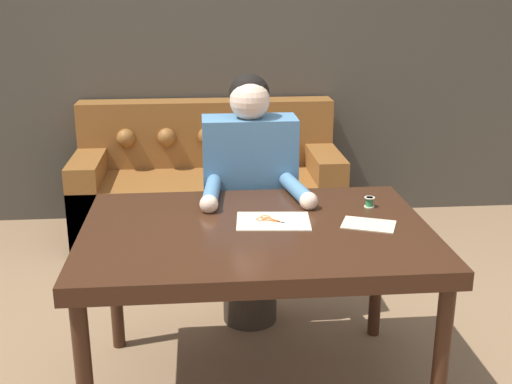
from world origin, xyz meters
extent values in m
cube|color=#474238|center=(0.00, 2.29, 1.30)|extent=(8.00, 0.06, 2.60)
cube|color=#381E11|center=(0.15, -0.02, 0.73)|extent=(1.39, 0.97, 0.07)
cylinder|color=#381E11|center=(0.78, -0.45, 0.35)|extent=(0.06, 0.06, 0.69)
cylinder|color=#381E11|center=(-0.49, 0.40, 0.35)|extent=(0.06, 0.06, 0.69)
cylinder|color=#381E11|center=(0.78, 0.40, 0.35)|extent=(0.06, 0.06, 0.69)
cube|color=brown|center=(-0.01, 1.85, 0.22)|extent=(1.80, 0.78, 0.44)
cube|color=brown|center=(-0.01, 2.13, 0.67)|extent=(1.80, 0.22, 0.46)
cube|color=brown|center=(-0.82, 1.85, 0.30)|extent=(0.20, 0.78, 0.60)
cube|color=brown|center=(0.79, 1.85, 0.30)|extent=(0.20, 0.78, 0.60)
sphere|color=brown|center=(-0.58, 2.00, 0.67)|extent=(0.13, 0.13, 0.13)
sphere|color=brown|center=(-0.29, 2.00, 0.67)|extent=(0.13, 0.13, 0.13)
sphere|color=brown|center=(-0.01, 2.00, 0.67)|extent=(0.13, 0.13, 0.13)
sphere|color=brown|center=(0.27, 2.00, 0.67)|extent=(0.13, 0.13, 0.13)
sphere|color=brown|center=(0.55, 2.00, 0.67)|extent=(0.13, 0.13, 0.13)
cube|color=white|center=(0.38, 1.75, 0.44)|extent=(0.38, 0.27, 0.00)
cylinder|color=#33281E|center=(0.17, 0.61, 0.24)|extent=(0.28, 0.28, 0.48)
cube|color=teal|center=(0.17, 0.61, 0.78)|extent=(0.45, 0.22, 0.60)
sphere|color=beige|center=(0.17, 0.59, 1.17)|extent=(0.19, 0.19, 0.19)
sphere|color=black|center=(0.17, 0.62, 1.19)|extent=(0.20, 0.20, 0.20)
cylinder|color=teal|center=(-0.02, 0.34, 0.80)|extent=(0.10, 0.34, 0.07)
sphere|color=beige|center=(-0.03, 0.17, 0.80)|extent=(0.08, 0.08, 0.08)
cylinder|color=teal|center=(0.37, 0.34, 0.80)|extent=(0.12, 0.34, 0.07)
sphere|color=beige|center=(0.39, 0.18, 0.80)|extent=(0.08, 0.08, 0.08)
cube|color=beige|center=(0.23, 0.03, 0.77)|extent=(0.32, 0.24, 0.00)
cube|color=beige|center=(0.60, -0.04, 0.77)|extent=(0.25, 0.21, 0.00)
cube|color=silver|center=(0.31, -0.02, 0.77)|extent=(0.12, 0.07, 0.00)
cube|color=#D1511E|center=(0.22, 0.03, 0.77)|extent=(0.08, 0.05, 0.00)
torus|color=#D1511E|center=(0.18, 0.05, 0.77)|extent=(0.04, 0.04, 0.01)
cube|color=silver|center=(0.30, -0.04, 0.77)|extent=(0.09, 0.11, 0.00)
cube|color=#D1511E|center=(0.23, 0.05, 0.77)|extent=(0.06, 0.07, 0.00)
torus|color=#D1511E|center=(0.20, 0.08, 0.77)|extent=(0.04, 0.04, 0.01)
cylinder|color=silver|center=(0.25, 0.01, 0.77)|extent=(0.01, 0.01, 0.01)
cylinder|color=#338C4C|center=(0.66, 0.17, 0.79)|extent=(0.03, 0.03, 0.04)
cylinder|color=beige|center=(0.66, 0.17, 0.81)|extent=(0.04, 0.04, 0.00)
cylinder|color=beige|center=(0.66, 0.17, 0.77)|extent=(0.04, 0.04, 0.00)
camera|label=1|loc=(-0.06, -2.40, 1.69)|focal=45.00mm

